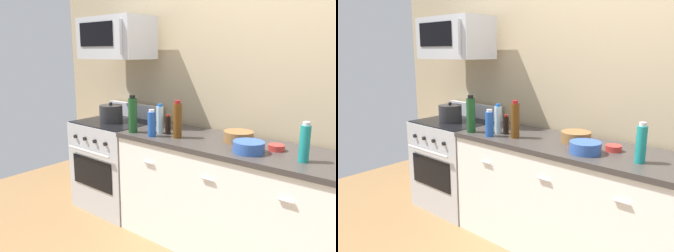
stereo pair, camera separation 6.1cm
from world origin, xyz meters
TOP-DOWN VIEW (x-y plane):
  - back_wall at (0.00, 0.41)m, footprint 5.59×0.10m
  - counter_unit at (-0.00, -0.00)m, footprint 2.50×0.66m
  - range_oven at (-1.62, 0.00)m, footprint 0.76×0.69m
  - microwave at (-1.62, 0.05)m, footprint 0.74×0.44m
  - bottle_sparkling_teal at (0.30, -0.10)m, footprint 0.07×0.07m
  - bottle_wine_amber at (-0.72, -0.12)m, footprint 0.07×0.07m
  - bottle_soda_blue at (-0.91, -0.22)m, footprint 0.07×0.07m
  - bottle_wine_green at (-1.14, -0.22)m, footprint 0.08×0.08m
  - bottle_soy_sauce_dark at (-0.86, -0.07)m, footprint 0.05×0.05m
  - bottle_water_clear at (-0.93, -0.09)m, footprint 0.06×0.06m
  - bowl_wooden_salad at (-0.26, 0.08)m, footprint 0.23×0.23m
  - bowl_blue_mixing at (-0.07, -0.13)m, footprint 0.22×0.22m
  - bowl_red_small at (0.06, 0.04)m, footprint 0.12×0.12m
  - stockpot at (-1.62, -0.05)m, footprint 0.23×0.23m

SIDE VIEW (x-z plane):
  - counter_unit at x=0.00m, z-range 0.00..0.92m
  - range_oven at x=-1.62m, z-range -0.07..1.00m
  - bowl_red_small at x=0.06m, z-range 0.92..0.96m
  - bowl_blue_mixing at x=-0.07m, z-range 0.92..1.00m
  - bowl_wooden_salad at x=-0.26m, z-range 0.92..1.01m
  - bottle_soy_sauce_dark at x=-0.86m, z-range 0.92..1.09m
  - stockpot at x=-1.62m, z-range 0.91..1.11m
  - bottle_soda_blue at x=-0.91m, z-range 0.91..1.14m
  - bottle_water_clear at x=-0.93m, z-range 0.91..1.17m
  - bottle_sparkling_teal at x=0.30m, z-range 0.91..1.18m
  - bottle_wine_amber at x=-0.72m, z-range 0.91..1.23m
  - bottle_wine_green at x=-1.14m, z-range 0.91..1.24m
  - back_wall at x=0.00m, z-range 0.00..2.70m
  - microwave at x=-1.62m, z-range 1.55..1.95m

